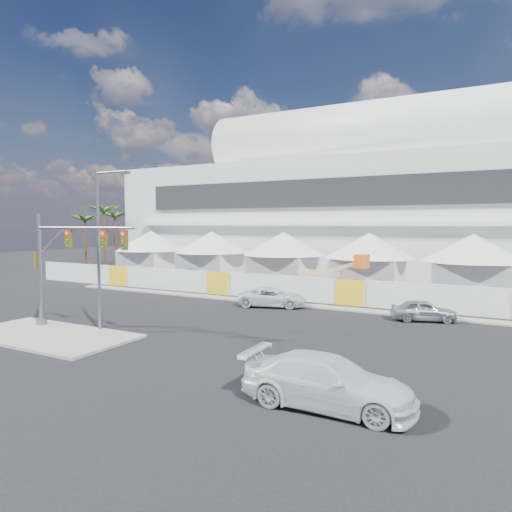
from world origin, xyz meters
The scene contains 13 objects.
ground centered at (0.00, 0.00, 0.00)m, with size 160.00×160.00×0.00m, color black.
median_island centered at (-6.00, -3.00, 0.07)m, with size 10.00×5.00×0.15m, color gray.
stadium centered at (8.71, 41.50, 9.45)m, with size 80.00×24.80×21.98m.
tent_row centered at (0.50, 24.00, 3.15)m, with size 53.40×8.40×5.40m.
hoarding_fence centered at (6.00, 14.50, 1.00)m, with size 70.00×0.25×2.00m, color white.
palm_cluster centered at (-33.46, 29.50, 6.88)m, with size 10.60×10.60×8.55m.
sedan_silver centered at (11.80, 11.15, 0.69)m, with size 4.05×1.63×1.38m, color #A6A7AB.
pickup_curb centered at (0.97, 11.17, 0.71)m, with size 5.10×2.35×1.42m, color silver.
pickup_near centered at (10.97, -4.95, 0.87)m, with size 5.98×2.43×1.73m, color silver.
lot_car_c centered at (-12.06, 19.03, 0.75)m, with size 5.17×2.10×1.50m, color #A1A0A5.
traffic_mast centered at (-6.63, -1.55, 3.86)m, with size 7.88×0.65×6.72m.
streetlight_median centered at (-4.01, -0.80, 5.41)m, with size 2.53×0.25×9.16m.
boom_lift centered at (2.09, 16.94, 1.03)m, with size 7.70×2.30×3.84m.
Camera 1 is at (15.96, -19.49, 6.22)m, focal length 32.00 mm.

